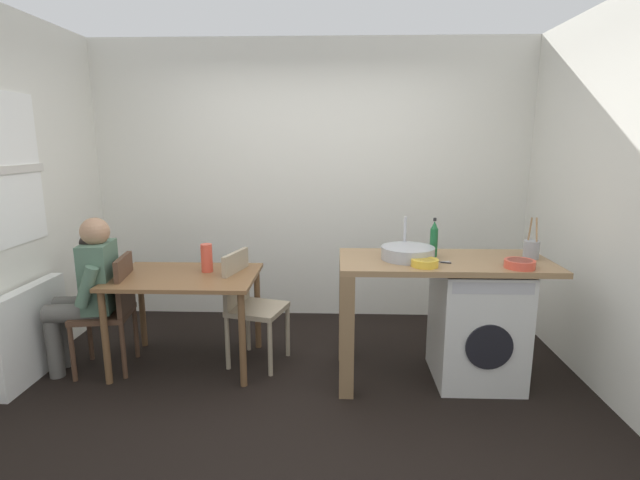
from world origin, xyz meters
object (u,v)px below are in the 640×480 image
chair_person_seat (112,306)px  chair_opposite (249,301)px  washing_machine (477,324)px  vase (207,258)px  utensil_crock (531,249)px  dining_table (185,287)px  seated_person (88,287)px  mixing_bowl (425,262)px  colander (520,263)px  bottle_tall_green (434,239)px

chair_person_seat → chair_opposite: size_ratio=1.00×
washing_machine → vase: 2.11m
vase → utensil_crock: bearing=-4.8°
chair_person_seat → chair_opposite: same height
dining_table → chair_opposite: (0.48, 0.07, -0.14)m
chair_person_seat → seated_person: size_ratio=0.75×
seated_person → mixing_bowl: (2.47, -0.24, 0.28)m
seated_person → utensil_crock: utensil_crock is taller
seated_person → utensil_crock: bearing=-98.6°
chair_person_seat → utensil_crock: bearing=-99.1°
chair_opposite → mixing_bowl: size_ratio=4.87×
chair_person_seat → colander: size_ratio=4.50×
colander → vase: 2.30m
chair_person_seat → dining_table: bearing=-89.6°
dining_table → chair_opposite: bearing=8.3°
dining_table → vase: 0.28m
dining_table → chair_opposite: 0.50m
seated_person → washing_machine: bearing=-99.6°
dining_table → utensil_crock: size_ratio=3.67×
utensil_crock → colander: bearing=-123.7°
chair_person_seat → mixing_bowl: bearing=-105.3°
chair_opposite → bottle_tall_green: size_ratio=3.14×
chair_person_seat → mixing_bowl: 2.37m
chair_person_seat → vase: bearing=-83.7°
chair_person_seat → seated_person: seated_person is taller
chair_opposite → washing_machine: 1.74m
seated_person → colander: seated_person is taller
colander → utensil_crock: bearing=56.3°
utensil_crock → chair_opposite: bearing=175.3°
chair_opposite → colander: bearing=92.7°
washing_machine → chair_person_seat: bearing=178.6°
dining_table → chair_person_seat: (-0.55, -0.09, -0.14)m
chair_opposite → washing_machine: (1.73, -0.22, -0.08)m
chair_person_seat → mixing_bowl: size_ratio=4.87×
chair_person_seat → utensil_crock: size_ratio=3.00×
chair_person_seat → bottle_tall_green: 2.49m
chair_person_seat → chair_opposite: 1.04m
bottle_tall_green → vase: (-1.73, 0.17, -0.20)m
chair_person_seat → bottle_tall_green: (2.43, 0.02, 0.54)m
vase → chair_person_seat: bearing=-164.8°
chair_opposite → colander: 2.02m
seated_person → mixing_bowl: seated_person is taller
chair_opposite → washing_machine: chair_opposite is taller
dining_table → colander: colander is taller
chair_opposite → seated_person: seated_person is taller
mixing_bowl → utensil_crock: (0.81, 0.25, 0.04)m
chair_person_seat → mixing_bowl: mixing_bowl is taller
seated_person → vase: (0.86, 0.21, 0.18)m
bottle_tall_green → mixing_bowl: (-0.11, -0.29, -0.10)m
mixing_bowl → utensil_crock: 0.85m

